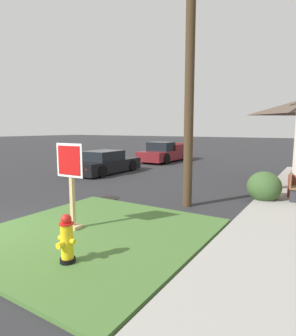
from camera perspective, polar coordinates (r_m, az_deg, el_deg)
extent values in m
cube|color=#477033|center=(6.87, -10.63, -12.74)|extent=(4.84, 5.11, 0.08)
cube|color=#9E9B93|center=(9.89, 26.63, -6.93)|extent=(2.20, 19.43, 0.12)
cylinder|color=black|center=(5.52, -15.79, -17.33)|extent=(0.28, 0.28, 0.08)
cylinder|color=yellow|center=(5.38, -15.93, -13.94)|extent=(0.22, 0.22, 0.62)
cylinder|color=red|center=(5.27, -16.06, -10.65)|extent=(0.25, 0.25, 0.03)
sphere|color=red|center=(5.25, -16.10, -9.87)|extent=(0.19, 0.19, 0.19)
cube|color=red|center=(5.23, -16.13, -9.14)|extent=(0.04, 0.04, 0.04)
cylinder|color=yellow|center=(5.48, -17.03, -13.25)|extent=(0.08, 0.09, 0.09)
cylinder|color=yellow|center=(5.27, -14.81, -14.03)|extent=(0.08, 0.09, 0.09)
cylinder|color=yellow|center=(5.29, -17.24, -14.60)|extent=(0.12, 0.09, 0.12)
cube|color=tan|center=(6.94, -14.99, -3.87)|extent=(0.09, 0.09, 1.97)
cube|color=tan|center=(7.19, -14.72, -11.27)|extent=(0.37, 0.29, 0.08)
cube|color=white|center=(6.80, -15.49, 1.49)|extent=(0.79, 0.04, 0.79)
cube|color=red|center=(6.79, -15.57, 1.48)|extent=(0.67, 0.04, 0.67)
cylinder|color=black|center=(10.21, -7.85, -6.00)|extent=(0.70, 0.70, 0.02)
cube|color=black|center=(16.01, -8.39, 0.49)|extent=(1.81, 4.33, 0.64)
cube|color=black|center=(15.79, -8.94, 2.42)|extent=(1.55, 2.00, 0.56)
cylinder|color=black|center=(17.58, -7.70, 0.83)|extent=(0.22, 0.62, 0.62)
cylinder|color=black|center=(16.58, -3.19, 0.47)|extent=(0.22, 0.62, 0.62)
cylinder|color=black|center=(15.62, -13.91, -0.21)|extent=(0.22, 0.62, 0.62)
cylinder|color=black|center=(14.48, -9.22, -0.70)|extent=(0.22, 0.62, 0.62)
sphere|color=white|center=(17.98, -5.40, 1.54)|extent=(0.14, 0.14, 0.14)
sphere|color=red|center=(14.84, -15.24, -0.05)|extent=(0.12, 0.12, 0.12)
sphere|color=white|center=(17.36, -2.58, 1.34)|extent=(0.14, 0.14, 0.14)
sphere|color=red|center=(14.09, -12.25, -0.36)|extent=(0.12, 0.12, 0.12)
cube|color=maroon|center=(21.50, 3.51, 2.67)|extent=(2.03, 5.12, 0.68)
cube|color=black|center=(20.83, 2.56, 4.28)|extent=(1.72, 1.35, 0.68)
cube|color=maroon|center=(21.81, 6.77, 4.18)|extent=(0.14, 2.13, 0.44)
cube|color=maroon|center=(22.68, 2.61, 4.37)|extent=(0.14, 2.13, 0.44)
cube|color=maroon|center=(23.65, 6.50, 4.47)|extent=(1.74, 0.13, 0.44)
cylinder|color=black|center=(19.74, 3.61, 1.86)|extent=(0.27, 0.76, 0.76)
cylinder|color=black|center=(20.69, -0.76, 2.15)|extent=(0.27, 0.76, 0.76)
cylinder|color=black|center=(22.44, 7.44, 2.53)|extent=(0.27, 0.76, 0.76)
cylinder|color=black|center=(23.27, 3.41, 2.77)|extent=(0.27, 0.76, 0.76)
cube|color=brown|center=(10.81, 26.79, -1.83)|extent=(0.16, 1.64, 0.38)
cube|color=#2D2D33|center=(10.17, 27.53, -5.06)|extent=(0.36, 0.08, 0.41)
cylinder|color=#42301E|center=(9.19, 8.43, 21.94)|extent=(0.29, 0.29, 9.38)
ellipsoid|color=#38582B|center=(10.26, 22.23, -3.53)|extent=(1.11, 1.11, 1.04)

